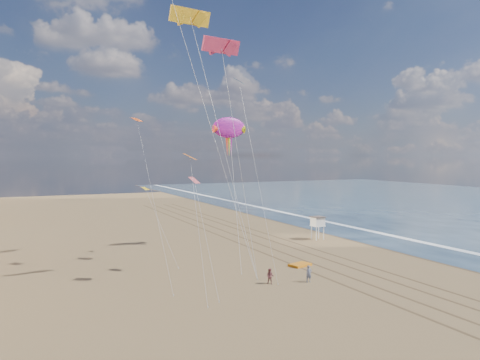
% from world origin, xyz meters
% --- Properties ---
extents(ground, '(260.00, 260.00, 0.00)m').
position_xyz_m(ground, '(0.00, 0.00, 0.00)').
color(ground, brown).
rests_on(ground, ground).
extents(wet_sand, '(260.00, 260.00, 0.00)m').
position_xyz_m(wet_sand, '(19.00, 40.00, 0.00)').
color(wet_sand, '#42301E').
rests_on(wet_sand, ground).
extents(foam, '(260.00, 260.00, 0.00)m').
position_xyz_m(foam, '(23.20, 40.00, 0.00)').
color(foam, white).
rests_on(foam, ground).
extents(tracks, '(7.68, 120.00, 0.01)m').
position_xyz_m(tracks, '(2.55, 30.00, 0.01)').
color(tracks, brown).
rests_on(tracks, ground).
extents(lifeguard_stand, '(1.92, 1.92, 3.46)m').
position_xyz_m(lifeguard_stand, '(10.69, 31.34, 2.67)').
color(lifeguard_stand, white).
rests_on(lifeguard_stand, ground).
extents(grounded_kite, '(2.74, 2.12, 0.27)m').
position_xyz_m(grounded_kite, '(-0.76, 18.28, 0.14)').
color(grounded_kite, orange).
rests_on(grounded_kite, ground).
extents(show_kite, '(4.74, 7.56, 21.31)m').
position_xyz_m(show_kite, '(-3.54, 31.80, 16.25)').
color(show_kite, '#AF1A99').
rests_on(show_kite, ground).
extents(kite_flyer_a, '(0.64, 0.44, 1.68)m').
position_xyz_m(kite_flyer_a, '(-3.67, 12.14, 0.84)').
color(kite_flyer_a, slate).
rests_on(kite_flyer_a, ground).
extents(kite_flyer_b, '(0.93, 0.93, 1.52)m').
position_xyz_m(kite_flyer_b, '(-7.46, 13.20, 0.76)').
color(kite_flyer_b, brown).
rests_on(kite_flyer_b, ground).
extents(small_kites, '(12.69, 17.45, 13.15)m').
position_xyz_m(small_kites, '(-12.73, 22.00, 14.66)').
color(small_kites, '#2160B4').
rests_on(small_kites, ground).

